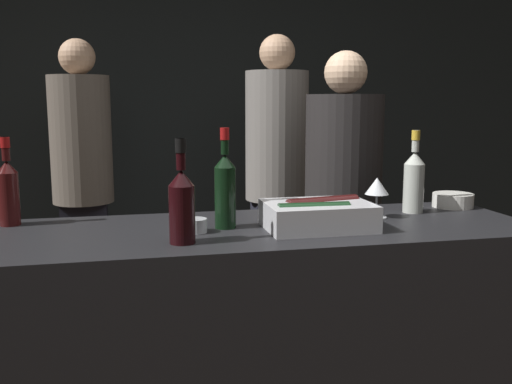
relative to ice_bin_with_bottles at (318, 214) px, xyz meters
name	(u,v)px	position (x,y,z in m)	size (l,w,h in m)	color
wall_back_chalkboard	(189,105)	(-0.20, 2.29, 0.36)	(6.40, 0.06, 2.80)	black
bar_counter	(258,359)	(-0.20, 0.06, -0.55)	(1.98, 0.65, 0.99)	black
ice_bin_with_bottles	(318,214)	(0.00, 0.00, 0.00)	(0.36, 0.26, 0.10)	silver
bowl_white	(453,200)	(0.68, 0.26, -0.02)	(0.17, 0.17, 0.06)	silver
wine_glass	(377,188)	(0.27, 0.12, 0.07)	(0.09, 0.09, 0.15)	silver
candle_votive	(196,225)	(-0.42, 0.03, -0.03)	(0.08, 0.08, 0.05)	silver
red_wine_bottle_tall	(8,190)	(-1.06, 0.29, 0.08)	(0.07, 0.07, 0.31)	#380F0F
rose_wine_bottle	(414,180)	(0.46, 0.19, 0.08)	(0.08, 0.08, 0.33)	#B2B7AD
red_wine_bottle_black_foil	(182,202)	(-0.48, -0.11, 0.08)	(0.08, 0.08, 0.33)	black
red_wine_bottle_burgundy	(225,188)	(-0.31, 0.08, 0.09)	(0.07, 0.07, 0.35)	black
person_in_hoodie	(343,202)	(0.41, 0.82, -0.12)	(0.38, 0.38, 1.67)	black
person_blond_tee	(277,171)	(0.23, 1.45, -0.03)	(0.37, 0.37, 1.81)	black
person_grey_polo	(83,173)	(-0.91, 1.69, -0.04)	(0.36, 0.36, 1.79)	black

